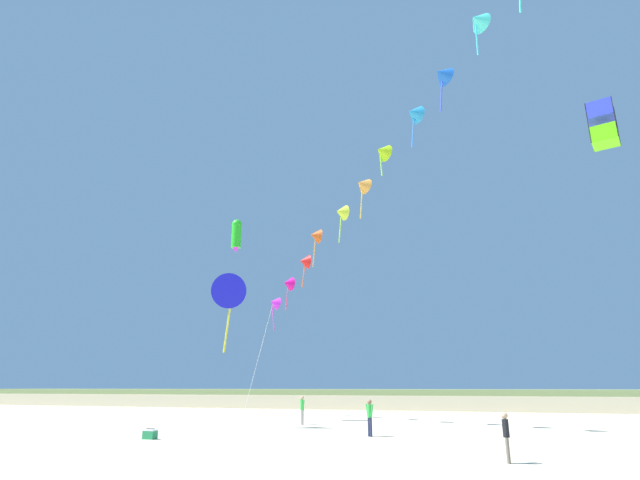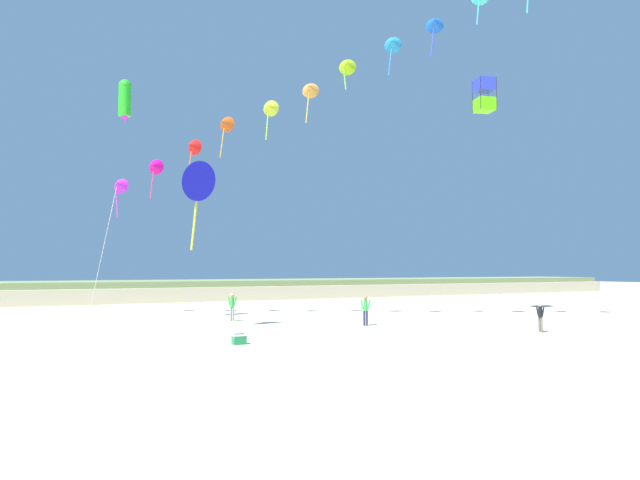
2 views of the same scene
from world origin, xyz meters
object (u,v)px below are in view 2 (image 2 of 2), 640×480
Objects in this scene: large_kite_mid_trail at (125,99)px; person_near_right at (232,305)px; person_near_left at (366,308)px; large_kite_low_lead at (195,181)px; person_mid_center at (540,315)px; large_kite_high_solo at (484,95)px; beach_cooler at (239,339)px.

person_near_right is at bearing -16.79° from large_kite_mid_trail.
person_near_left is 11.99m from large_kite_low_lead.
large_kite_mid_trail is (-2.87, 5.78, 5.66)m from large_kite_low_lead.
person_mid_center is at bearing -31.96° from large_kite_low_lead.
person_near_right is at bearing 132.86° from person_near_left.
person_near_right is 0.35× the size of large_kite_low_lead.
large_kite_high_solo is (12.87, 3.59, 15.32)m from person_near_left.
person_mid_center is 19.57m from large_kite_low_lead.
large_kite_low_lead is 2.02× the size of large_kite_high_solo.
large_kite_high_solo is (6.79, 10.76, 15.43)m from person_mid_center.
large_kite_mid_trail is at bearing 116.39° from large_kite_low_lead.
beach_cooler is at bearing 169.75° from person_mid_center.
beach_cooler is at bearing -107.38° from person_near_right.
large_kite_mid_trail is at bearing 146.00° from person_near_left.
beach_cooler is at bearing -154.50° from person_near_left.
person_near_left is 20.33m from large_kite_high_solo.
beach_cooler is at bearing -160.12° from large_kite_high_solo.
person_near_right reaches higher than beach_cooler.
person_near_right is at bearing 47.97° from large_kite_low_lead.
large_kite_mid_trail is at bearing 169.48° from large_kite_high_solo.
large_kite_high_solo is (18.74, -2.74, 15.29)m from person_near_right.
large_kite_low_lead is at bearing -132.03° from person_near_right.
person_near_left is 0.34× the size of large_kite_low_lead.
person_near_left reaches higher than person_mid_center.
large_kite_low_lead is (-15.44, 9.63, 7.19)m from person_mid_center.
large_kite_low_lead is 1.85× the size of large_kite_mid_trail.
large_kite_low_lead is at bearing 91.06° from beach_cooler.
person_mid_center is at bearing -122.26° from large_kite_high_solo.
large_kite_mid_trail is (-12.23, 8.25, 12.74)m from person_near_left.
large_kite_low_lead reaches higher than person_near_left.
person_near_right reaches higher than person_near_left.
large_kite_mid_trail reaches higher than beach_cooler.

